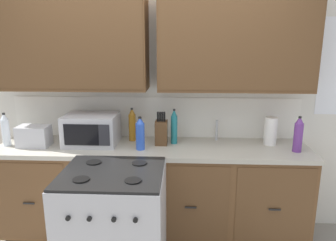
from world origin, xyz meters
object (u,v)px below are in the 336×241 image
Objects in this scene: paper_towel_roll at (271,131)px; bottle_teal at (174,127)px; bottle_amber at (132,125)px; bottle_violet at (298,135)px; bottle_blue at (140,134)px; microwave at (92,129)px; toaster at (34,136)px; bottle_clear at (6,130)px; knife_block at (161,132)px; stove_range at (115,228)px.

paper_towel_roll is 0.79× the size of bottle_teal.
bottle_amber reaches higher than paper_towel_roll.
bottle_blue is at bearing -179.51° from bottle_violet.
microwave is at bearing -160.73° from bottle_amber.
toaster is 0.85× the size of bottle_teal.
bottle_amber reaches higher than bottle_clear.
bottle_teal is at bearing -10.30° from bottle_amber.
bottle_teal is at bearing 3.96° from microwave.
knife_block is at bearing 5.70° from toaster.
paper_towel_roll is at bearing 0.75° from bottle_teal.
bottle_clear reaches higher than toaster.
stove_range is 3.01× the size of bottle_violet.
bottle_violet is 0.96× the size of bottle_teal.
microwave is 1.55× the size of bottle_clear.
knife_block is 1.04× the size of bottle_blue.
microwave reaches higher than stove_range.
stove_range is at bearing -114.55° from knife_block.
bottle_clear is 0.97× the size of bottle_amber.
stove_range is 1.00m from bottle_amber.
paper_towel_roll is at bearing 4.09° from toaster.
bottle_clear is at bearing 177.92° from bottle_blue.
bottle_violet is 1.06× the size of bottle_blue.
knife_block is at bearing 2.25° from microwave.
paper_towel_roll is 1.30m from bottle_amber.
knife_block is 0.13m from bottle_teal.
microwave is 0.49m from bottle_blue.
bottle_blue reaches higher than microwave.
bottle_violet is at bearing -45.20° from paper_towel_roll.
toaster is 0.88× the size of bottle_amber.
toaster is 0.98m from bottle_blue.
toaster is 0.90× the size of knife_block.
knife_block is at bearing 172.91° from bottle_violet.
bottle_teal is at bearing 5.32° from bottle_clear.
stove_range is 3.39× the size of toaster.
bottle_violet is 1.50m from bottle_amber.
knife_block is 0.31m from bottle_amber.
bottle_violet reaches higher than knife_block.
bottle_amber is 1.08× the size of bottle_blue.
bottle_amber is (0.03, 0.79, 0.62)m from stove_range.
paper_towel_roll is at bearing -2.73° from bottle_amber.
microwave is at bearing -177.75° from knife_block.
bottle_amber is at bearing 13.96° from toaster.
bottle_blue is (0.47, -0.13, 0.00)m from microwave.
knife_block is 0.98× the size of bottle_violet.
microwave is at bearing 116.59° from stove_range.
bottle_teal is (0.40, -0.07, 0.00)m from bottle_amber.
knife_block is 1.21m from bottle_violet.
bottle_teal is at bearing 13.14° from knife_block.
knife_block is at bearing 65.45° from stove_range.
bottle_teal is (0.12, 0.03, 0.05)m from knife_block.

